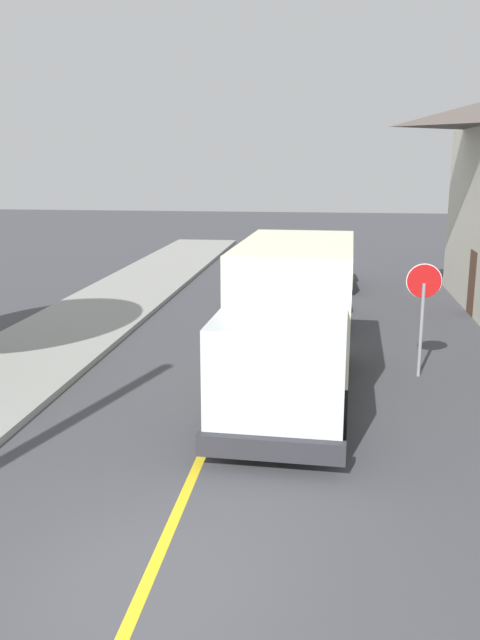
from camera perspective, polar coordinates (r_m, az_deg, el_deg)
The scene contains 6 objects.
ground_plane at distance 8.41m, azimuth -8.38°, elevation -22.18°, with size 120.00×120.00×0.00m, color #424247.
centre_line_yellow at distance 17.36m, azimuth 0.57°, elevation -2.82°, with size 0.16×56.00×0.01m, color gold.
box_truck at distance 13.96m, azimuth 4.60°, elevation 0.55°, with size 2.65×7.26×3.20m.
parked_car_near at distance 21.03m, azimuth 6.28°, elevation 2.20°, with size 1.95×4.46×1.67m.
parked_car_mid at distance 26.87m, azimuth 7.50°, elevation 4.63°, with size 1.96×4.46×1.67m.
stop_sign at distance 15.62m, azimuth 15.52°, elevation 1.82°, with size 0.80×0.10×2.65m.
Camera 1 is at (2.01, -6.54, 4.88)m, focal length 37.07 mm.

